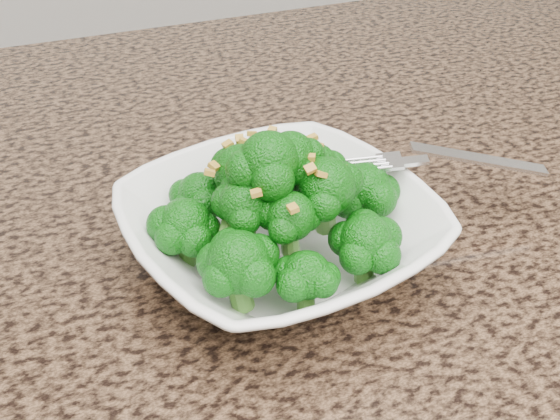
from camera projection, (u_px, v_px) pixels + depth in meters
name	position (u px, v px, depth m)	size (l,w,h in m)	color
granite_counter	(163.00, 289.00, 0.55)	(1.64, 1.04, 0.03)	brown
bowl	(280.00, 233.00, 0.54)	(0.23, 0.23, 0.06)	white
broccoli_pile	(280.00, 158.00, 0.50)	(0.20, 0.20, 0.08)	#0C610B
garlic_topping	(280.00, 105.00, 0.48)	(0.12, 0.12, 0.01)	gold
fork	(418.00, 160.00, 0.56)	(0.20, 0.03, 0.01)	silver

